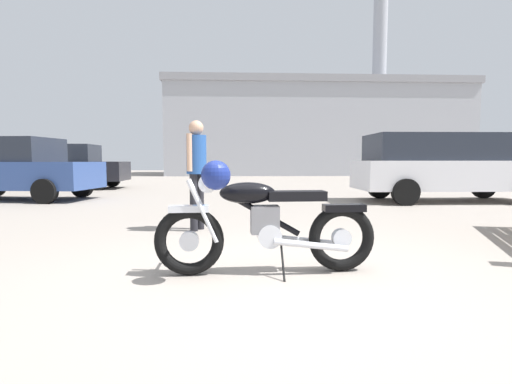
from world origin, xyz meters
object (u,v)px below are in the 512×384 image
Objects in this scene: bystander at (197,163)px; red_hatchback_near at (68,167)px; silver_sedan_mid at (445,165)px; vintage_motorcycle at (261,222)px; dark_sedan_left at (16,169)px.

bystander is 0.39× the size of red_hatchback_near.
red_hatchback_near is at bearing 157.47° from silver_sedan_mid.
dark_sedan_left is at bearing -51.73° from vintage_motorcycle.
red_hatchback_near and dark_sedan_left have the same top height.
vintage_motorcycle is at bearing -61.29° from red_hatchback_near.
silver_sedan_mid reaches higher than dark_sedan_left.
silver_sedan_mid reaches higher than bystander.
red_hatchback_near is at bearing -30.61° from bystander.
red_hatchback_near is at bearing -62.34° from vintage_motorcycle.
dark_sedan_left is (-6.32, 7.04, 0.34)m from vintage_motorcycle.
silver_sedan_mid reaches higher than vintage_motorcycle.
dark_sedan_left is (-11.36, 0.76, -0.10)m from silver_sedan_mid.
silver_sedan_mid is (5.93, 3.97, -0.08)m from bystander.
red_hatchback_near reaches higher than bystander.
red_hatchback_near is (-6.80, 11.19, 0.34)m from vintage_motorcycle.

